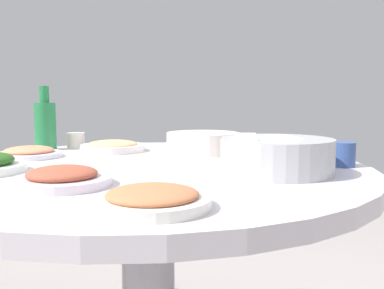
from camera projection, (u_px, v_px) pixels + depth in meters
The scene contains 10 objects.
round_dining_table at pixel (148, 213), 1.29m from camera, with size 1.28×1.28×0.77m.
rice_bowl at pixel (277, 155), 1.15m from camera, with size 0.29×0.29×0.10m.
soup_bowl at pixel (203, 143), 1.56m from camera, with size 0.26×0.26×0.07m.
dish_shrimp at pixel (29, 153), 1.45m from camera, with size 0.21×0.21×0.04m.
dish_stirfry at pixel (62, 178), 0.99m from camera, with size 0.22×0.22×0.05m.
dish_tofu_braise at pixel (152, 199), 0.80m from camera, with size 0.22×0.22×0.04m.
dish_noodles at pixel (113, 146), 1.61m from camera, with size 0.23×0.23×0.04m.
green_bottle at pixel (45, 124), 1.64m from camera, with size 0.08×0.08×0.24m.
tea_cup_near at pixel (76, 140), 1.73m from camera, with size 0.07×0.07×0.06m, color white.
tea_cup_side at pixel (343, 154), 1.26m from camera, with size 0.07×0.07×0.07m, color #345090.
Camera 1 is at (1.19, 0.44, 0.98)m, focal length 41.25 mm.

